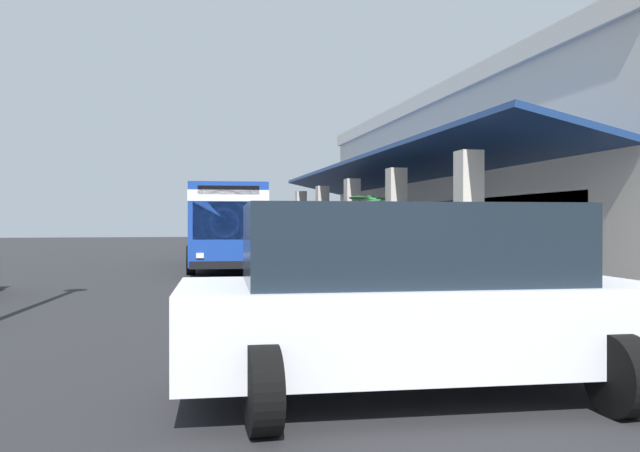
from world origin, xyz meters
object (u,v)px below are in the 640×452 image
object	(u,v)px
parked_suv_white	(413,297)
transit_bus	(228,221)
pedestrian	(328,260)
potted_palm	(368,254)
parked_sedan_tan	(373,263)

from	to	relation	value
parked_suv_white	transit_bus	bearing A→B (deg)	-179.53
parked_suv_white	pedestrian	xyz separation A→B (m)	(-8.25, 1.13, -0.09)
pedestrian	potted_palm	world-z (taller)	potted_palm
potted_palm	pedestrian	bearing A→B (deg)	-24.31
transit_bus	pedestrian	bearing A→B (deg)	6.36
pedestrian	transit_bus	bearing A→B (deg)	-173.64
parked_suv_white	potted_palm	size ratio (longest dim) A/B	1.78
pedestrian	parked_suv_white	bearing A→B (deg)	-7.80
parked_sedan_tan	potted_palm	world-z (taller)	potted_palm
pedestrian	potted_palm	size ratio (longest dim) A/B	0.59
pedestrian	potted_palm	distance (m)	7.63
potted_palm	transit_bus	bearing A→B (deg)	-136.41
parked_sedan_tan	pedestrian	xyz separation A→B (m)	(1.44, -1.56, 0.17)
transit_bus	parked_suv_white	bearing A→B (deg)	0.47
parked_suv_white	pedestrian	bearing A→B (deg)	172.20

